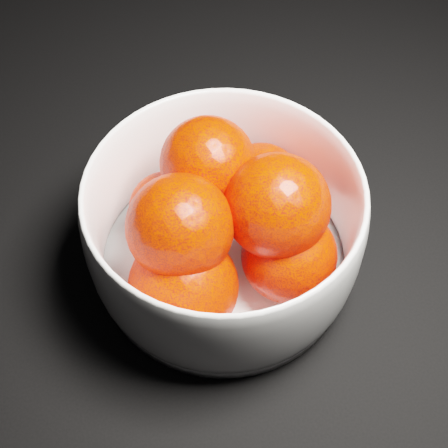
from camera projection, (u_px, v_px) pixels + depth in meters
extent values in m
cylinder|color=white|center=(224.00, 260.00, 0.53)|extent=(0.21, 0.21, 0.01)
sphere|color=#FF1A00|center=(261.00, 185.00, 0.53)|extent=(0.07, 0.07, 0.07)
sphere|color=#FF1A00|center=(167.00, 209.00, 0.51)|extent=(0.06, 0.06, 0.06)
sphere|color=#FF1A00|center=(183.00, 286.00, 0.47)|extent=(0.08, 0.08, 0.08)
sphere|color=#FF1A00|center=(289.00, 256.00, 0.48)|extent=(0.07, 0.07, 0.07)
sphere|color=#FF1A00|center=(208.00, 164.00, 0.48)|extent=(0.08, 0.08, 0.08)
sphere|color=#FF1A00|center=(180.00, 227.00, 0.45)|extent=(0.08, 0.08, 0.08)
sphere|color=#FF1A00|center=(277.00, 206.00, 0.46)|extent=(0.08, 0.08, 0.08)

